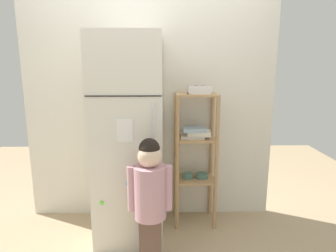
{
  "coord_description": "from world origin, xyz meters",
  "views": [
    {
      "loc": [
        0.12,
        -2.53,
        1.57
      ],
      "look_at": [
        0.17,
        0.02,
        1.03
      ],
      "focal_mm": 31.36,
      "sensor_mm": 36.0,
      "label": 1
    }
  ],
  "objects_px": {
    "refrigerator": "(130,139)",
    "fruit_bin": "(199,90)",
    "child_standing": "(150,192)",
    "pantry_shelf_unit": "(195,148)"
  },
  "relations": [
    {
      "from": "refrigerator",
      "to": "child_standing",
      "type": "bearing_deg",
      "value": -68.32
    },
    {
      "from": "refrigerator",
      "to": "fruit_bin",
      "type": "bearing_deg",
      "value": 15.16
    },
    {
      "from": "refrigerator",
      "to": "child_standing",
      "type": "xyz_separation_m",
      "value": [
        0.2,
        -0.5,
        -0.28
      ]
    },
    {
      "from": "refrigerator",
      "to": "pantry_shelf_unit",
      "type": "xyz_separation_m",
      "value": [
        0.61,
        0.18,
        -0.14
      ]
    },
    {
      "from": "child_standing",
      "to": "pantry_shelf_unit",
      "type": "xyz_separation_m",
      "value": [
        0.41,
        0.68,
        0.14
      ]
    },
    {
      "from": "fruit_bin",
      "to": "pantry_shelf_unit",
      "type": "bearing_deg",
      "value": 170.92
    },
    {
      "from": "child_standing",
      "to": "fruit_bin",
      "type": "distance_m",
      "value": 1.07
    },
    {
      "from": "refrigerator",
      "to": "child_standing",
      "type": "height_order",
      "value": "refrigerator"
    },
    {
      "from": "fruit_bin",
      "to": "child_standing",
      "type": "bearing_deg",
      "value": -122.97
    },
    {
      "from": "refrigerator",
      "to": "fruit_bin",
      "type": "height_order",
      "value": "refrigerator"
    }
  ]
}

